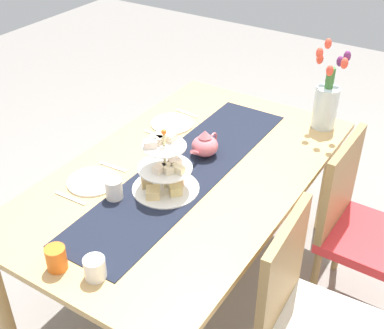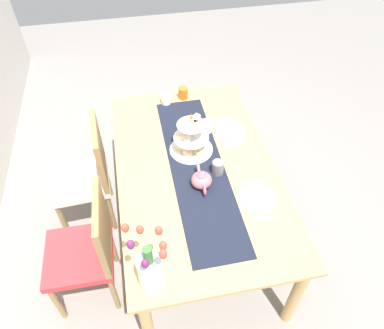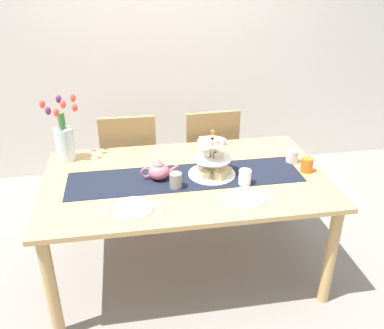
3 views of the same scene
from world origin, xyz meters
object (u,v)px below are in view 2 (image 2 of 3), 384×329
knife_left (250,181)px  mug_grey (218,167)px  fork_left (265,218)px  chair_left (88,248)px  dining_table (196,176)px  knife_right (224,119)px  tiered_cake_stand (191,139)px  teapot (202,180)px  chair_right (88,172)px  mug_orange (183,93)px  tulip_vase (150,269)px  dinner_plate_left (257,199)px  fork_right (235,145)px  dinner_plate_right (229,131)px  cream_jug (166,99)px  mug_white_text (207,126)px

knife_left → mug_grey: (0.12, 0.18, 0.05)m
fork_left → chair_left: bearing=82.2°
dining_table → mug_grey: mug_grey is taller
knife_left → knife_right: size_ratio=1.00×
tiered_cake_stand → teapot: bearing=179.5°
chair_right → mug_orange: bearing=-59.6°
mug_grey → knife_right: bearing=-19.3°
tiered_cake_stand → tulip_vase: tulip_vase is taller
chair_right → dinner_plate_left: chair_right is taller
dining_table → mug_grey: size_ratio=18.60×
dinner_plate_left → knife_right: (0.79, 0.00, -0.00)m
dinner_plate_left → fork_right: dinner_plate_left is taller
dining_table → tulip_vase: 0.88m
dinner_plate_right → dining_table: bearing=134.3°
dining_table → chair_right: (0.31, 0.75, -0.13)m
chair_right → dinner_plate_right: bearing=-90.2°
fork_right → knife_left: bearing=180.0°
chair_left → knife_left: size_ratio=5.35×
chair_left → chair_right: bearing=0.0°
knife_left → fork_right: 0.35m
dining_table → mug_orange: 0.79m
tulip_vase → chair_right: bearing=19.0°
cream_jug → fork_left: 1.29m
tiered_cake_stand → teapot: 0.34m
chair_right → dinner_plate_right: (-0.00, -1.06, 0.22)m
cream_jug → dinner_plate_left: bearing=-159.5°
tulip_vase → mug_white_text: bearing=-26.0°
chair_right → teapot: chair_right is taller
chair_left → chair_right: 0.65m
mug_grey → mug_white_text: mug_grey is taller
dining_table → mug_white_text: (0.34, -0.15, 0.13)m
chair_left → mug_grey: bearing=-73.5°
chair_left → cream_jug: 1.29m
chair_right → chair_left: bearing=-180.0°
chair_left → dinner_plate_right: size_ratio=3.96×
dining_table → dinner_plate_left: 0.47m
teapot → dinner_plate_right: (0.47, -0.31, -0.05)m
fork_left → mug_white_text: mug_white_text is taller
tulip_vase → cream_jug: size_ratio=5.30×
chair_left → mug_white_text: size_ratio=9.58×
tulip_vase → cream_jug: tulip_vase is taller
fork_left → knife_right: (0.93, 0.00, 0.00)m
mug_grey → tulip_vase: bearing=143.0°
dining_table → teapot: bearing=180.0°
mug_grey → mug_white_text: (0.42, -0.02, -0.00)m
teapot → cream_jug: teapot is taller
teapot → dining_table: bearing=0.0°
dinner_plate_left → fork_left: bearing=180.0°
dining_table → tulip_vase: (-0.76, 0.38, 0.24)m
chair_left → tiered_cake_stand: size_ratio=2.99×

